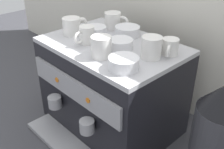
# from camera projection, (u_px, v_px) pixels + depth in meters

# --- Properties ---
(ground_plane) EXTENTS (4.00, 4.00, 0.00)m
(ground_plane) POSITION_uv_depth(u_px,v_px,m) (112.00, 122.00, 1.29)
(ground_plane) COLOR #38383D
(espresso_machine) EXTENTS (0.56, 0.50, 0.40)m
(espresso_machine) POSITION_uv_depth(u_px,v_px,m) (111.00, 87.00, 1.19)
(espresso_machine) COLOR black
(espresso_machine) RESTS_ON ground_plane
(ceramic_cup_0) EXTENTS (0.06, 0.09, 0.06)m
(ceramic_cup_0) POSITION_uv_depth(u_px,v_px,m) (170.00, 47.00, 0.99)
(ceramic_cup_0) COLOR white
(ceramic_cup_0) RESTS_ON espresso_machine
(ceramic_cup_1) EXTENTS (0.08, 0.12, 0.07)m
(ceramic_cup_1) POSITION_uv_depth(u_px,v_px,m) (72.00, 26.00, 1.17)
(ceramic_cup_1) COLOR white
(ceramic_cup_1) RESTS_ON espresso_machine
(ceramic_cup_2) EXTENTS (0.07, 0.12, 0.08)m
(ceramic_cup_2) POSITION_uv_depth(u_px,v_px,m) (152.00, 47.00, 0.96)
(ceramic_cup_2) COLOR white
(ceramic_cup_2) RESTS_ON espresso_machine
(ceramic_cup_3) EXTENTS (0.11, 0.08, 0.08)m
(ceramic_cup_3) POSITION_uv_depth(u_px,v_px,m) (101.00, 46.00, 0.97)
(ceramic_cup_3) COLOR white
(ceramic_cup_3) RESTS_ON espresso_machine
(ceramic_cup_4) EXTENTS (0.11, 0.07, 0.07)m
(ceramic_cup_4) POSITION_uv_depth(u_px,v_px,m) (114.00, 21.00, 1.23)
(ceramic_cup_4) COLOR white
(ceramic_cup_4) RESTS_ON espresso_machine
(ceramic_cup_5) EXTENTS (0.06, 0.10, 0.07)m
(ceramic_cup_5) POSITION_uv_depth(u_px,v_px,m) (86.00, 35.00, 1.08)
(ceramic_cup_5) COLOR white
(ceramic_cup_5) RESTS_ON espresso_machine
(ceramic_bowl_0) EXTENTS (0.10, 0.10, 0.04)m
(ceramic_bowl_0) POSITION_uv_depth(u_px,v_px,m) (121.00, 44.00, 1.05)
(ceramic_bowl_0) COLOR white
(ceramic_bowl_0) RESTS_ON espresso_machine
(ceramic_bowl_1) EXTENTS (0.09, 0.09, 0.03)m
(ceramic_bowl_1) POSITION_uv_depth(u_px,v_px,m) (95.00, 30.00, 1.18)
(ceramic_bowl_1) COLOR white
(ceramic_bowl_1) RESTS_ON espresso_machine
(ceramic_bowl_2) EXTENTS (0.11, 0.11, 0.04)m
(ceramic_bowl_2) POSITION_uv_depth(u_px,v_px,m) (127.00, 31.00, 1.16)
(ceramic_bowl_2) COLOR white
(ceramic_bowl_2) RESTS_ON espresso_machine
(ceramic_bowl_3) EXTENTS (0.10, 0.10, 0.04)m
(ceramic_bowl_3) POSITION_uv_depth(u_px,v_px,m) (124.00, 64.00, 0.90)
(ceramic_bowl_3) COLOR white
(ceramic_bowl_3) RESTS_ON espresso_machine
(coffee_grinder) EXTENTS (0.16, 0.16, 0.44)m
(coffee_grinder) POSITION_uv_depth(u_px,v_px,m) (216.00, 143.00, 0.86)
(coffee_grinder) COLOR #333338
(coffee_grinder) RESTS_ON ground_plane
(milk_pitcher) EXTENTS (0.09, 0.09, 0.15)m
(milk_pitcher) POSITION_uv_depth(u_px,v_px,m) (61.00, 78.00, 1.50)
(milk_pitcher) COLOR #B7B7BC
(milk_pitcher) RESTS_ON ground_plane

